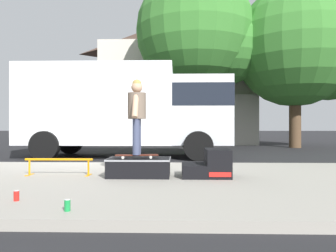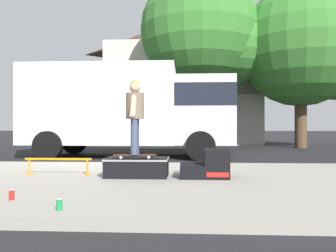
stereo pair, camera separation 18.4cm
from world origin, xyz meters
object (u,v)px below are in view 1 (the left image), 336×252
at_px(skateboard, 137,155).
at_px(street_tree_main, 302,50).
at_px(street_tree_neighbour, 202,35).
at_px(skate_box, 139,166).
at_px(box_truck, 128,107).
at_px(soda_can_b, 67,205).
at_px(kicker_ramp, 210,165).
at_px(soda_can, 16,196).
at_px(skater_kid, 137,110).
at_px(grind_rail, 59,163).

bearing_deg(skateboard, street_tree_main, 55.30).
bearing_deg(street_tree_neighbour, skate_box, -100.95).
bearing_deg(box_truck, street_tree_main, 32.31).
bearing_deg(skateboard, soda_can_b, -100.76).
height_order(kicker_ramp, street_tree_neighbour, street_tree_neighbour).
height_order(soda_can, soda_can_b, same).
height_order(box_truck, street_tree_neighbour, street_tree_neighbour).
xyz_separation_m(skater_kid, street_tree_neighbour, (1.97, 10.00, 4.25)).
height_order(skater_kid, soda_can_b, skater_kid).
relative_size(skateboard, street_tree_neighbour, 0.09).
xyz_separation_m(kicker_ramp, skateboard, (-1.34, -0.04, 0.18)).
xyz_separation_m(soda_can_b, street_tree_neighbour, (2.42, 12.39, 5.40)).
xyz_separation_m(soda_can, box_truck, (0.30, 6.92, 1.52)).
xyz_separation_m(grind_rail, soda_can, (0.24, -2.06, -0.17)).
bearing_deg(skate_box, soda_can_b, -101.55).
distance_m(grind_rail, street_tree_neighbour, 11.70).
xyz_separation_m(skate_box, street_tree_main, (6.84, 9.90, 4.51)).
height_order(skate_box, soda_can, skate_box).
relative_size(box_truck, street_tree_main, 0.87).
bearing_deg(soda_can, street_tree_main, 55.60).
relative_size(skate_box, box_truck, 0.16).
bearing_deg(grind_rail, kicker_ramp, -1.77).
height_order(kicker_ramp, skateboard, kicker_ramp).
bearing_deg(street_tree_main, skate_box, -124.64).
xyz_separation_m(skateboard, street_tree_main, (6.88, 9.94, 4.30)).
relative_size(skateboard, soda_can_b, 6.35).
bearing_deg(skater_kid, kicker_ramp, 1.57).
relative_size(soda_can, box_truck, 0.02).
distance_m(skater_kid, soda_can, 2.57).
xyz_separation_m(skate_box, soda_can, (-1.29, -1.97, -0.12)).
bearing_deg(street_tree_main, soda_can_b, -120.77).
xyz_separation_m(street_tree_main, street_tree_neighbour, (-4.91, 0.06, 0.78)).
relative_size(skate_box, street_tree_neighbour, 0.13).
height_order(grind_rail, skateboard, skateboard).
relative_size(skate_box, grind_rail, 0.89).
bearing_deg(grind_rail, box_truck, 83.62).
bearing_deg(box_truck, skate_box, -78.76).
relative_size(grind_rail, soda_can, 10.17).
bearing_deg(skate_box, skater_kid, -138.15).
distance_m(kicker_ramp, grind_rail, 2.83).
distance_m(soda_can, box_truck, 7.09).
relative_size(skater_kid, soda_can_b, 10.93).
distance_m(box_truck, street_tree_main, 9.77).
distance_m(skate_box, skater_kid, 1.03).
relative_size(soda_can_b, box_truck, 0.02).
height_order(soda_can_b, street_tree_main, street_tree_main).
relative_size(skate_box, skater_kid, 0.83).
height_order(skateboard, box_truck, box_truck).
height_order(soda_can, street_tree_neighbour, street_tree_neighbour).
bearing_deg(street_tree_main, soda_can, -124.40).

